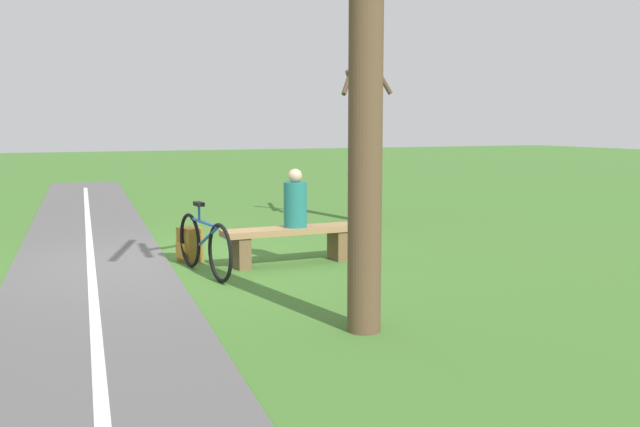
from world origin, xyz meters
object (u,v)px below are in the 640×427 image
(bicycle, at_px, (204,245))
(backpack, at_px, (189,245))
(tree_mid_field, at_px, (371,144))
(person_seated, at_px, (295,202))
(tree_far_right, at_px, (362,60))
(bench, at_px, (291,238))

(bicycle, bearing_deg, backpack, 172.20)
(tree_mid_field, bearing_deg, backpack, 30.85)
(person_seated, height_order, backpack, person_seated)
(person_seated, xyz_separation_m, tree_far_right, (0.60, 3.10, 1.54))
(backpack, bearing_deg, bench, 149.89)
(person_seated, height_order, tree_far_right, tree_far_right)
(bench, bearing_deg, tree_far_right, 78.81)
(tree_far_right, distance_m, tree_mid_field, 7.00)
(bicycle, distance_m, tree_far_right, 3.57)
(person_seated, relative_size, bicycle, 0.44)
(person_seated, xyz_separation_m, backpack, (1.25, -0.68, -0.59))
(person_seated, relative_size, tree_far_right, 0.15)
(tree_mid_field, bearing_deg, tree_far_right, 61.86)
(backpack, bearing_deg, bicycle, 88.30)
(person_seated, bearing_deg, tree_far_right, 77.66)
(person_seated, height_order, bicycle, person_seated)
(bench, bearing_deg, bicycle, 8.44)
(bench, relative_size, bicycle, 1.07)
(person_seated, relative_size, tree_mid_field, 0.22)
(bench, distance_m, tree_far_right, 3.74)
(bicycle, xyz_separation_m, tree_far_right, (-0.67, 2.89, 1.99))
(bicycle, bearing_deg, person_seated, 93.25)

